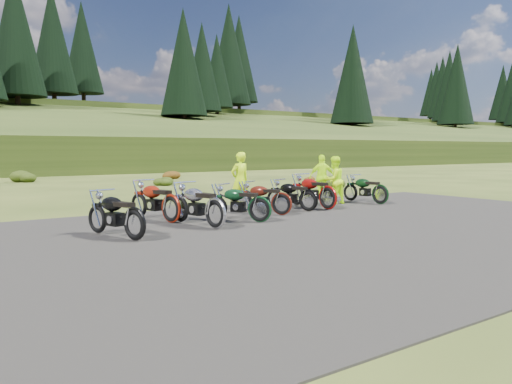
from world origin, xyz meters
TOP-DOWN VIEW (x-y plane):
  - ground at (0.00, 0.00)m, footprint 300.00×300.00m
  - gravel_pad at (0.00, -2.00)m, footprint 20.00×12.00m
  - hill_slope at (0.00, 50.00)m, footprint 300.00×45.97m
  - conifer_23 at (3.00, 62.00)m, footprint 7.48×7.48m
  - conifer_24 at (9.00, 68.00)m, footprint 7.04×7.04m
  - conifer_25 at (15.00, 74.00)m, footprint 6.60×6.60m
  - conifer_26 at (21.00, 49.00)m, footprint 6.16×6.16m
  - conifer_27 at (27.00, 55.00)m, footprint 5.72×5.72m
  - conifer_28 at (33.00, 61.00)m, footprint 5.28×5.28m
  - conifer_29 at (39.00, 67.00)m, footprint 7.92×7.92m
  - conifer_30 at (45.00, 73.00)m, footprint 7.48×7.48m
  - conifer_31 at (51.00, 48.00)m, footprint 7.04×7.04m
  - conifer_32 at (57.00, 54.00)m, footprint 6.60×6.60m
  - conifer_33 at (63.00, 60.00)m, footprint 6.16×6.16m
  - conifer_34 at (69.00, 66.00)m, footprint 5.72×5.72m
  - conifer_35 at (75.00, 72.00)m, footprint 5.28×5.28m
  - conifer_36 at (81.00, 78.00)m, footprint 7.92×7.92m
  - conifer_37 at (87.00, 53.00)m, footprint 7.48×7.48m
  - conifer_38 at (93.00, 59.00)m, footprint 7.04×7.04m
  - conifer_39 at (99.00, 65.00)m, footprint 6.60×6.60m
  - conifer_40 at (105.00, 71.00)m, footprint 6.16×6.16m
  - conifer_41 at (111.00, 77.00)m, footprint 5.72×5.72m
  - conifer_44 at (129.00, 64.00)m, footprint 7.48×7.48m
  - conifer_45 at (135.00, 70.00)m, footprint 7.04×7.04m
  - shrub_3 at (-3.30, 21.90)m, footprint 1.56×1.56m
  - shrub_4 at (-0.40, 9.20)m, footprint 0.77×0.77m
  - shrub_5 at (2.50, 14.50)m, footprint 1.03×1.03m
  - shrub_6 at (5.40, 19.80)m, footprint 1.30×1.30m
  - shrub_7 at (8.30, 7.10)m, footprint 1.56×1.56m
  - shrub_8 at (11.20, 12.40)m, footprint 0.77×0.77m
  - motorcycle_0 at (-4.96, -0.75)m, footprint 1.29×2.22m
  - motorcycle_1 at (-3.17, 1.21)m, footprint 1.24×2.34m
  - motorcycle_2 at (-1.12, -0.07)m, footprint 1.58×2.10m
  - motorcycle_3 at (-2.69, -0.36)m, footprint 1.13×2.33m
  - motorcycle_4 at (0.28, 0.76)m, footprint 1.50×2.06m
  - motorcycle_5 at (1.58, 1.03)m, footprint 1.25×2.08m
  - motorcycle_6 at (2.40, 1.00)m, footprint 0.91×2.30m
  - motorcycle_7 at (5.07, 1.10)m, footprint 0.90×2.10m
  - person_middle at (0.15, 2.91)m, footprint 0.73×0.50m
  - person_right_a at (3.75, 2.14)m, footprint 0.85×0.66m
  - person_right_b at (4.55, 3.67)m, footprint 1.13×0.84m

SIDE VIEW (x-z plane):
  - ground at x=0.00m, z-range 0.00..0.00m
  - gravel_pad at x=0.00m, z-range -0.02..0.02m
  - hill_slope at x=0.00m, z-range -4.69..4.69m
  - motorcycle_0 at x=-4.96m, z-range -0.55..0.55m
  - motorcycle_1 at x=-3.17m, z-range -0.58..0.58m
  - motorcycle_2 at x=-1.12m, z-range -0.53..0.53m
  - motorcycle_3 at x=-2.69m, z-range -0.59..0.59m
  - motorcycle_4 at x=0.28m, z-range -0.52..0.52m
  - motorcycle_5 at x=1.58m, z-range -0.52..0.52m
  - motorcycle_6 at x=2.40m, z-range -0.59..0.59m
  - motorcycle_7 at x=5.07m, z-range -0.53..0.53m
  - shrub_4 at x=-0.40m, z-range 0.00..0.45m
  - shrub_8 at x=11.20m, z-range 0.00..0.45m
  - shrub_5 at x=2.50m, z-range 0.00..0.61m
  - shrub_6 at x=5.40m, z-range 0.00..0.77m
  - shrub_3 at x=-3.30m, z-range 0.00..0.92m
  - shrub_7 at x=8.30m, z-range 0.00..0.92m
  - person_right_a at x=3.75m, z-range 0.00..1.75m
  - person_right_b at x=4.55m, z-range 0.00..1.78m
  - person_middle at x=0.15m, z-range 0.00..1.91m
  - conifer_26 at x=21.00m, z-range 5.37..21.37m
  - conifer_27 at x=27.00m, z-range 6.56..21.56m
  - conifer_31 at x=51.00m, z-range 5.18..23.18m
  - conifer_28 at x=33.00m, z-range 7.76..21.76m
  - conifer_32 at x=57.00m, z-range 6.37..23.37m
  - conifer_33 at x=63.00m, z-range 7.56..23.56m
  - conifer_37 at x=87.00m, z-range 6.17..25.17m
  - conifer_34 at x=69.00m, z-range 8.76..23.76m
  - conifer_38 at x=93.00m, z-range 7.37..25.37m
  - conifer_35 at x=75.00m, z-range 9.95..23.95m
  - conifer_39 at x=99.00m, z-range 8.56..25.56m
  - conifer_23 at x=3.00m, z-range 7.97..26.97m
  - conifer_41 at x=111.00m, z-range 10.15..25.15m
  - conifer_40 at x=105.00m, z-range 9.76..25.76m
  - conifer_44 at x=129.00m, z-range 8.37..27.37m
  - conifer_24 at x=9.00m, z-range 9.16..27.16m
  - conifer_45 at x=135.00m, z-range 9.56..27.56m
  - conifer_25 at x=15.00m, z-range 10.16..27.16m
  - conifer_29 at x=39.00m, z-range 8.97..28.97m
  - conifer_30 at x=45.00m, z-range 10.16..29.16m
  - conifer_36 at x=81.00m, z-range 10.16..30.16m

